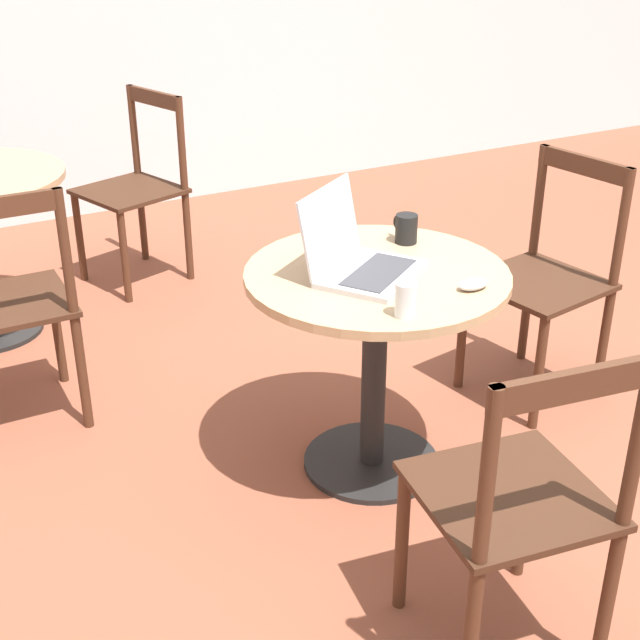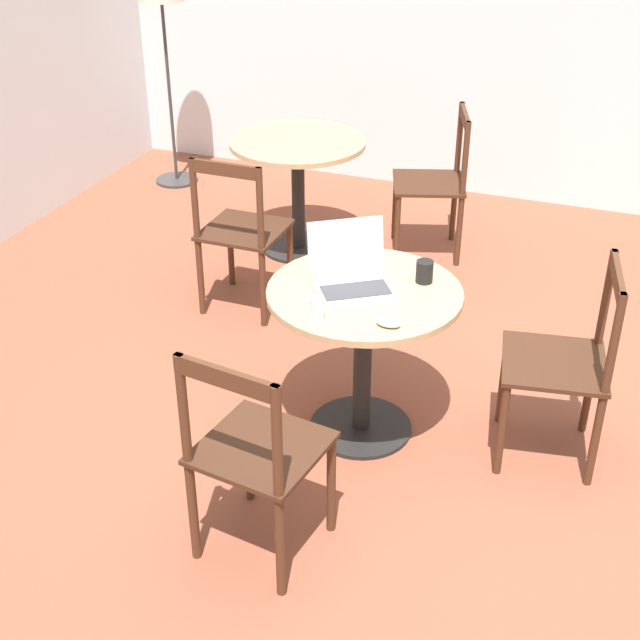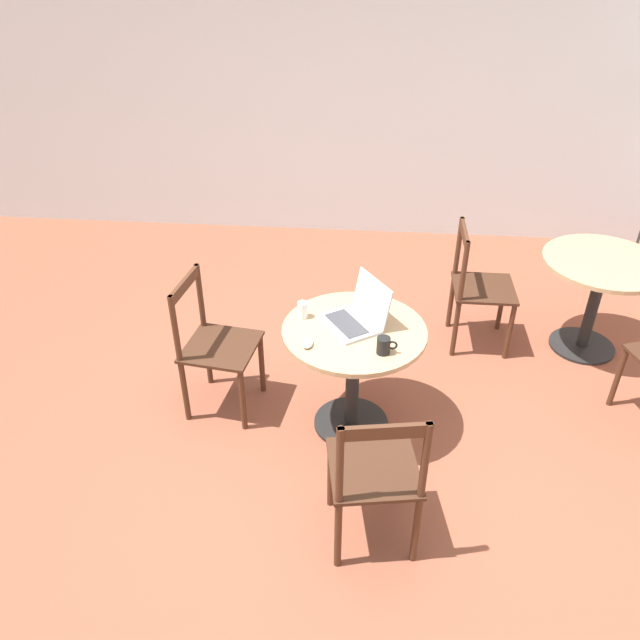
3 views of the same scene
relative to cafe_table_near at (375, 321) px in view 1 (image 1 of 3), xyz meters
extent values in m
plane|color=brown|center=(-0.19, -0.36, -0.55)|extent=(16.00, 16.00, 0.00)
cylinder|color=black|center=(0.00, 0.00, -0.54)|extent=(0.47, 0.47, 0.02)
cylinder|color=black|center=(0.00, 0.00, -0.20)|extent=(0.08, 0.08, 0.67)
cylinder|color=tan|center=(0.00, 0.00, 0.16)|extent=(0.83, 0.83, 0.03)
cylinder|color=#472819|center=(-0.08, -0.65, -0.33)|extent=(0.04, 0.04, 0.45)
cylinder|color=#472819|center=(0.29, -0.58, -0.33)|extent=(0.04, 0.04, 0.45)
cylinder|color=#472819|center=(-0.02, -1.02, -0.33)|extent=(0.04, 0.04, 0.45)
cylinder|color=#472819|center=(0.35, -0.96, -0.33)|extent=(0.04, 0.04, 0.45)
cube|color=#3C2215|center=(0.14, -0.80, -0.09)|extent=(0.49, 0.49, 0.02)
cylinder|color=#472819|center=(-0.02, -1.02, 0.14)|extent=(0.04, 0.04, 0.44)
cylinder|color=#472819|center=(0.35, -0.96, 0.14)|extent=(0.04, 0.04, 0.44)
cube|color=#472819|center=(0.17, -0.99, 0.33)|extent=(0.41, 0.09, 0.07)
cylinder|color=#472819|center=(-0.61, 0.28, -0.33)|extent=(0.04, 0.04, 0.45)
cylinder|color=#472819|center=(-0.66, -0.10, -0.33)|extent=(0.04, 0.04, 0.45)
cylinder|color=#472819|center=(-1.04, -0.04, -0.33)|extent=(0.04, 0.04, 0.45)
cube|color=#3C2215|center=(-0.82, 0.12, -0.09)|extent=(0.49, 0.49, 0.02)
cylinder|color=#472819|center=(-0.98, 0.33, 0.14)|extent=(0.04, 0.04, 0.44)
cylinder|color=#472819|center=(-1.04, -0.04, 0.14)|extent=(0.04, 0.04, 0.44)
cube|color=#472819|center=(-1.01, 0.14, 0.33)|extent=(0.08, 0.41, 0.07)
cylinder|color=#472819|center=(1.68, 0.34, -0.33)|extent=(0.04, 0.04, 0.45)
cylinder|color=#472819|center=(2.04, 0.46, -0.33)|extent=(0.04, 0.04, 0.45)
cylinder|color=#472819|center=(1.80, -0.02, -0.33)|extent=(0.04, 0.04, 0.45)
cylinder|color=#472819|center=(2.16, 0.10, -0.33)|extent=(0.04, 0.04, 0.45)
cube|color=#3C2215|center=(1.92, 0.22, -0.09)|extent=(0.54, 0.54, 0.02)
cylinder|color=#472819|center=(1.80, -0.02, 0.14)|extent=(0.04, 0.04, 0.44)
cylinder|color=#472819|center=(2.16, 0.10, 0.14)|extent=(0.04, 0.04, 0.44)
cube|color=#472819|center=(1.98, 0.04, 0.33)|extent=(0.39, 0.15, 0.07)
cylinder|color=#472819|center=(1.08, 0.80, -0.33)|extent=(0.04, 0.04, 0.45)
cylinder|color=#472819|center=(0.70, 0.80, -0.33)|extent=(0.04, 0.04, 0.45)
cube|color=#3C2215|center=(0.89, 0.99, -0.09)|extent=(0.43, 0.43, 0.02)
cylinder|color=#472819|center=(0.70, 0.80, 0.14)|extent=(0.04, 0.04, 0.44)
cube|color=#B7B7BC|center=(-0.03, 0.04, 0.18)|extent=(0.39, 0.41, 0.02)
cube|color=#38383D|center=(-0.05, 0.02, 0.19)|extent=(0.27, 0.31, 0.00)
cube|color=#B7B7BC|center=(0.09, 0.12, 0.31)|extent=(0.23, 0.31, 0.24)
cube|color=silver|center=(0.09, 0.12, 0.31)|extent=(0.21, 0.28, 0.22)
ellipsoid|color=#B7B7BC|center=(-0.25, -0.18, 0.19)|extent=(0.06, 0.10, 0.03)
cylinder|color=black|center=(0.16, -0.21, 0.22)|extent=(0.07, 0.07, 0.10)
torus|color=black|center=(0.21, -0.21, 0.22)|extent=(0.05, 0.01, 0.05)
cylinder|color=silver|center=(-0.31, 0.10, 0.22)|extent=(0.06, 0.06, 0.10)
camera|label=1|loc=(-2.16, 1.36, 1.26)|focal=50.00mm
camera|label=2|loc=(-3.14, -1.00, 1.95)|focal=50.00mm
camera|label=3|loc=(0.07, -2.94, 2.17)|focal=35.00mm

